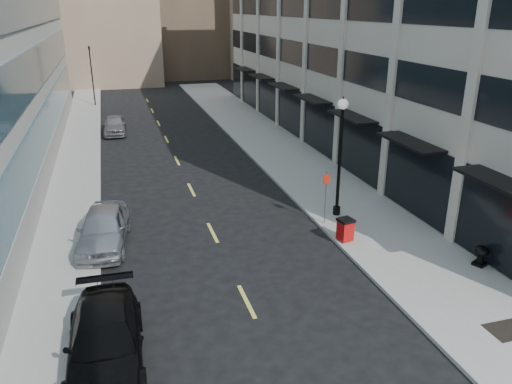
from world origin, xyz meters
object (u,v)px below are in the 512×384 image
traffic_signal (89,50)px  sign_post (326,190)px  car_silver_sedan (104,228)px  trash_bin (345,229)px  urn_planter (481,254)px  car_grey_sedan (115,125)px  lamppost (340,147)px  car_black_pickup (105,341)px

traffic_signal → sign_post: size_ratio=2.66×
car_silver_sedan → traffic_signal: bearing=98.6°
sign_post → trash_bin: bearing=-91.4°
car_silver_sedan → urn_planter: bearing=-16.3°
car_grey_sedan → car_silver_sedan: bearing=-90.2°
trash_bin → sign_post: size_ratio=0.39×
car_grey_sedan → urn_planter: 30.44m
car_grey_sedan → lamppost: size_ratio=0.75×
car_silver_sedan → car_grey_sedan: bearing=94.7°
traffic_signal → trash_bin: traffic_signal is taller
car_black_pickup → urn_planter: size_ratio=6.31×
trash_bin → sign_post: 2.29m
car_black_pickup → sign_post: size_ratio=2.05×
car_grey_sedan → traffic_signal: bearing=100.0°
urn_planter → trash_bin: bearing=139.6°
car_grey_sedan → sign_post: size_ratio=1.68×
traffic_signal → lamppost: 35.99m
car_silver_sedan → lamppost: lamppost is taller
trash_bin → urn_planter: (4.20, -3.58, -0.04)m
sign_post → car_grey_sedan: bearing=108.4°
traffic_signal → car_black_pickup: (0.70, -42.00, -4.94)m
lamppost → urn_planter: size_ratio=6.92×
car_silver_sedan → urn_planter: car_silver_sedan is taller
car_black_pickup → car_silver_sedan: car_silver_sedan is taller
car_grey_sedan → lamppost: (10.11, -20.94, 2.86)m
car_black_pickup → car_silver_sedan: (0.00, 8.00, 0.07)m
car_black_pickup → lamppost: size_ratio=0.91×
car_black_pickup → trash_bin: car_black_pickup is taller
car_black_pickup → trash_bin: 11.47m
traffic_signal → urn_planter: size_ratio=8.19×
car_grey_sedan → sign_post: (9.09, -21.76, 1.07)m
car_black_pickup → trash_bin: bearing=28.8°
lamppost → urn_planter: bearing=-62.8°
car_black_pickup → lamppost: (11.11, 8.06, 2.83)m
car_silver_sedan → trash_bin: 10.57m
traffic_signal → urn_planter: traffic_signal is taller
lamppost → sign_post: 2.21m
trash_bin → traffic_signal: bearing=95.2°
traffic_signal → car_silver_sedan: bearing=-88.8°
sign_post → traffic_signal: bearing=103.0°
car_grey_sedan → sign_post: 23.61m
car_grey_sedan → trash_bin: size_ratio=4.26×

